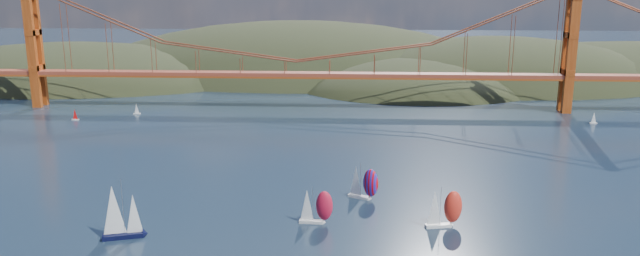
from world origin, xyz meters
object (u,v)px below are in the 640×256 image
object	(u,v)px
racer_1	(443,208)
racer_rwb	(363,182)
sloop_navy	(120,212)
racer_0	(315,206)

from	to	relation	value
racer_1	racer_rwb	distance (m)	26.84
sloop_navy	racer_1	size ratio (longest dim) A/B	1.39
sloop_navy	racer_1	world-z (taller)	sloop_navy
racer_1	racer_rwb	xyz separation A→B (m)	(-19.18, 18.78, -0.16)
racer_1	racer_rwb	world-z (taller)	racer_1
sloop_navy	racer_0	distance (m)	46.11
sloop_navy	racer_1	distance (m)	76.54
racer_0	racer_rwb	bearing A→B (deg)	61.46
racer_0	racer_1	xyz separation A→B (m)	(31.11, -0.69, 0.34)
racer_0	racer_rwb	xyz separation A→B (m)	(11.93, 18.09, 0.18)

